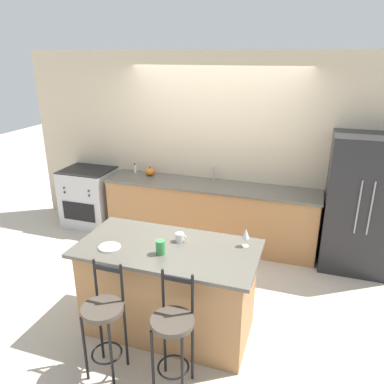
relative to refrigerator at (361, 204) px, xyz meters
The scene contains 15 objects.
ground_plane 2.19m from the refrigerator, behind, with size 18.00×18.00×0.00m, color beige.
wall_back 2.07m from the refrigerator, 169.66° to the left, with size 6.00×0.07×2.70m.
back_counter 2.02m from the refrigerator, behind, with size 3.07×0.65×0.91m.
sink_faucet 2.00m from the refrigerator, behind, with size 0.02×0.13×0.22m.
kitchen_island 2.68m from the refrigerator, 134.41° to the right, with size 1.72×0.88×0.93m.
refrigerator is the anchor object (origin of this frame).
oven_range 4.00m from the refrigerator, behind, with size 0.77×0.66×0.94m.
bar_stool_near 3.38m from the refrigerator, 129.80° to the right, with size 0.35×0.35×1.04m.
bar_stool_far 3.00m from the refrigerator, 121.30° to the right, with size 0.35×0.35×1.04m.
dinner_plate 3.15m from the refrigerator, 138.66° to the right, with size 0.21×0.21×0.02m.
wine_glass 2.02m from the refrigerator, 125.09° to the right, with size 0.07×0.07×0.18m.
coffee_mug 2.49m from the refrigerator, 135.45° to the right, with size 0.11×0.08×0.09m.
tumbler_cup 2.76m from the refrigerator, 132.52° to the right, with size 0.09×0.09×0.13m.
pumpkin_decoration 2.96m from the refrigerator, behind, with size 0.15×0.15×0.14m.
soap_bottle 3.24m from the refrigerator, behind, with size 0.05×0.05×0.15m.
Camera 1 is at (1.33, -4.48, 2.65)m, focal length 35.00 mm.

